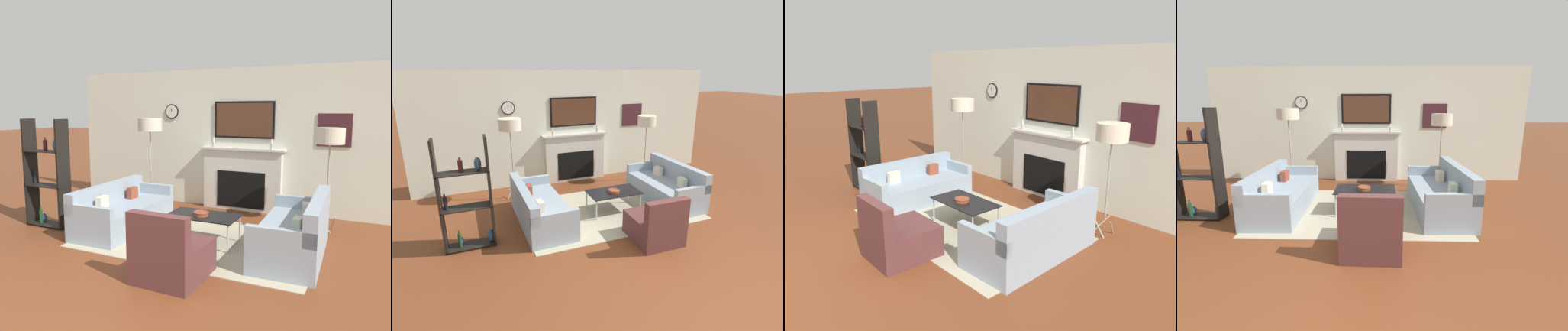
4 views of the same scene
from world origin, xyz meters
The scene contains 11 objects.
ground_plane centered at (0.00, 0.00, 0.00)m, with size 60.00×60.00×0.00m, color brown.
fireplace_wall centered at (0.00, 4.75, 1.23)m, with size 7.51×0.28×2.70m.
area_rug centered at (0.00, 2.72, 0.01)m, with size 3.38×2.16×0.01m.
couch_left centered at (-1.38, 2.71, 0.26)m, with size 0.84×1.89×0.72m.
couch_right centered at (1.39, 2.72, 0.29)m, with size 0.86×1.84×0.81m.
armchair centered at (0.24, 1.40, 0.27)m, with size 0.74×0.83×0.83m.
coffee_table centered at (0.09, 2.63, 0.39)m, with size 1.02×0.58×0.42m.
decorative_bowl centered at (0.08, 2.59, 0.45)m, with size 0.22×0.22×0.06m.
floor_lamp_left centered at (-1.63, 4.00, 1.61)m, with size 0.46×0.46×1.76m.
floor_lamp_right centered at (1.63, 4.00, 1.49)m, with size 0.44×0.44×1.65m.
shelf_unit centered at (-2.57, 2.31, 0.81)m, with size 0.76×0.28×1.77m.
Camera 2 is at (-2.42, -2.34, 2.69)m, focal length 28.00 mm.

